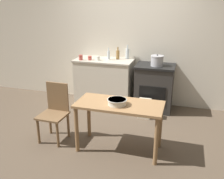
# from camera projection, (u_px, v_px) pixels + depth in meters

# --- Properties ---
(ground_plane) EXTENTS (14.00, 14.00, 0.00)m
(ground_plane) POSITION_uv_depth(u_px,v_px,m) (104.00, 134.00, 4.11)
(ground_plane) COLOR brown
(wall_back) EXTENTS (8.00, 0.07, 2.55)m
(wall_back) POSITION_uv_depth(u_px,v_px,m) (128.00, 42.00, 5.13)
(wall_back) COLOR beige
(wall_back) RESTS_ON ground_plane
(counter_cabinet) EXTENTS (1.18, 0.60, 0.95)m
(counter_cabinet) POSITION_uv_depth(u_px,v_px,m) (104.00, 82.00, 5.21)
(counter_cabinet) COLOR beige
(counter_cabinet) RESTS_ON ground_plane
(stove) EXTENTS (0.75, 0.61, 0.91)m
(stove) POSITION_uv_depth(u_px,v_px,m) (154.00, 87.00, 4.94)
(stove) COLOR #2D2B28
(stove) RESTS_ON ground_plane
(work_table) EXTENTS (1.22, 0.56, 0.72)m
(work_table) POSITION_uv_depth(u_px,v_px,m) (119.00, 111.00, 3.50)
(work_table) COLOR #997047
(work_table) RESTS_ON ground_plane
(chair) EXTENTS (0.41, 0.41, 0.89)m
(chair) POSITION_uv_depth(u_px,v_px,m) (55.00, 111.00, 3.84)
(chair) COLOR brown
(chair) RESTS_ON ground_plane
(flour_sack) EXTENTS (0.22, 0.16, 0.37)m
(flour_sack) POSITION_uv_depth(u_px,v_px,m) (145.00, 108.00, 4.63)
(flour_sack) COLOR beige
(flour_sack) RESTS_ON ground_plane
(stock_pot) EXTENTS (0.24, 0.24, 0.22)m
(stock_pot) POSITION_uv_depth(u_px,v_px,m) (157.00, 61.00, 4.68)
(stock_pot) COLOR #A8A8AD
(stock_pot) RESTS_ON stove
(mixing_bowl_large) EXTENTS (0.27, 0.27, 0.08)m
(mixing_bowl_large) POSITION_uv_depth(u_px,v_px,m) (117.00, 102.00, 3.40)
(mixing_bowl_large) COLOR silver
(mixing_bowl_large) RESTS_ON work_table
(bottle_far_left) EXTENTS (0.07, 0.07, 0.24)m
(bottle_far_left) POSITION_uv_depth(u_px,v_px,m) (118.00, 54.00, 5.06)
(bottle_far_left) COLOR olive
(bottle_far_left) RESTS_ON counter_cabinet
(bottle_left) EXTENTS (0.07, 0.07, 0.28)m
(bottle_left) POSITION_uv_depth(u_px,v_px,m) (127.00, 53.00, 5.10)
(bottle_left) COLOR silver
(bottle_left) RESTS_ON counter_cabinet
(bottle_mid_left) EXTENTS (0.06, 0.06, 0.24)m
(bottle_mid_left) POSITION_uv_depth(u_px,v_px,m) (109.00, 55.00, 5.02)
(bottle_mid_left) COLOR silver
(bottle_mid_left) RESTS_ON counter_cabinet
(cup_center_left) EXTENTS (0.07, 0.07, 0.08)m
(cup_center_left) POSITION_uv_depth(u_px,v_px,m) (90.00, 58.00, 4.99)
(cup_center_left) COLOR #B74C42
(cup_center_left) RESTS_ON counter_cabinet
(cup_center) EXTENTS (0.07, 0.07, 0.10)m
(cup_center) POSITION_uv_depth(u_px,v_px,m) (81.00, 57.00, 4.99)
(cup_center) COLOR #B74C42
(cup_center) RESTS_ON counter_cabinet
(cup_center_right) EXTENTS (0.07, 0.07, 0.08)m
(cup_center_right) POSITION_uv_depth(u_px,v_px,m) (98.00, 58.00, 4.98)
(cup_center_right) COLOR silver
(cup_center_right) RESTS_ON counter_cabinet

